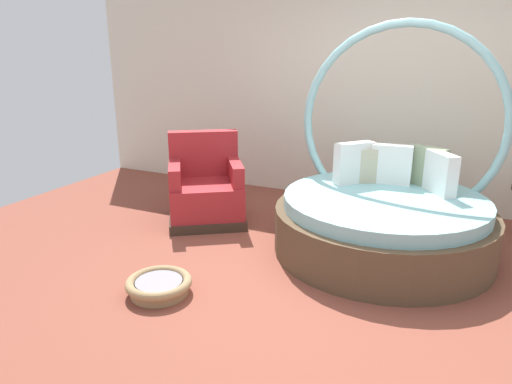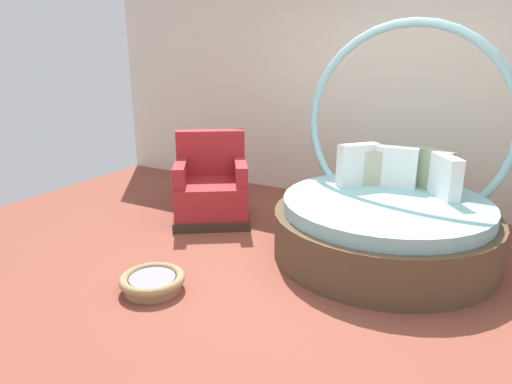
# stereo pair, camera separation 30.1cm
# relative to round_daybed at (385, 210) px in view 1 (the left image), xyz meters

# --- Properties ---
(ground_plane) EXTENTS (8.00, 8.00, 0.02)m
(ground_plane) POSITION_rel_round_daybed_xyz_m (-0.33, -0.91, -0.40)
(ground_plane) COLOR brown
(back_wall) EXTENTS (8.00, 0.12, 2.73)m
(back_wall) POSITION_rel_round_daybed_xyz_m (-0.33, 1.43, 0.98)
(back_wall) COLOR silver
(back_wall) RESTS_ON ground_plane
(round_daybed) EXTENTS (1.97, 1.97, 2.08)m
(round_daybed) POSITION_rel_round_daybed_xyz_m (0.00, 0.00, 0.00)
(round_daybed) COLOR brown
(round_daybed) RESTS_ON ground_plane
(red_armchair) EXTENTS (1.11, 1.11, 0.94)m
(red_armchair) POSITION_rel_round_daybed_xyz_m (-1.91, -0.03, -0.05)
(red_armchair) COLOR #38281E
(red_armchair) RESTS_ON ground_plane
(pet_basket) EXTENTS (0.51, 0.51, 0.13)m
(pet_basket) POSITION_rel_round_daybed_xyz_m (-1.40, -1.60, -0.31)
(pet_basket) COLOR #9E7F56
(pet_basket) RESTS_ON ground_plane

